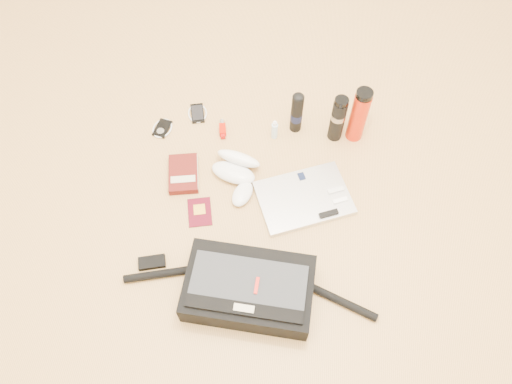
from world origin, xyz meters
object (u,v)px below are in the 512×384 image
messenger_bag (248,288)px  thermos_red (359,115)px  book (184,174)px  laptop (304,198)px  thermos_black (338,119)px

messenger_bag → thermos_red: (0.37, 0.74, 0.08)m
thermos_red → book: bearing=-158.1°
messenger_bag → laptop: messenger_bag is taller
laptop → messenger_bag: bearing=-136.0°
laptop → book: size_ratio=2.14×
laptop → thermos_black: 0.36m
thermos_black → laptop: bearing=-109.0°
thermos_red → messenger_bag: bearing=-116.6°
messenger_bag → thermos_red: thermos_red is taller
thermos_red → laptop: bearing=-119.9°
thermos_black → book: bearing=-156.4°
laptop → thermos_red: 0.41m
messenger_bag → laptop: (0.18, 0.40, -0.04)m
messenger_bag → book: messenger_bag is taller
messenger_bag → laptop: bearing=69.6°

